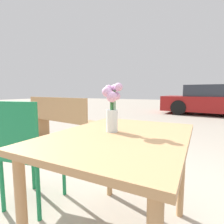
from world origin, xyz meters
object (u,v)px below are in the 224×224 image
at_px(table_front, 121,150).
at_px(flower_vase, 112,107).
at_px(bench_near, 60,119).
at_px(cafe_chair, 26,148).
at_px(parked_car, 214,101).

height_order(table_front, flower_vase, flower_vase).
bearing_deg(flower_vase, bench_near, 140.22).
bearing_deg(table_front, bench_near, 140.93).
height_order(cafe_chair, bench_near, cafe_chair).
bearing_deg(bench_near, flower_vase, -39.78).
relative_size(table_front, cafe_chair, 1.14).
distance_m(table_front, cafe_chair, 0.81).
height_order(flower_vase, parked_car, parked_car).
bearing_deg(parked_car, cafe_chair, -103.98).
bearing_deg(parked_car, flower_vase, -98.50).
height_order(cafe_chair, parked_car, parked_car).
bearing_deg(bench_near, cafe_chair, -55.62).
bearing_deg(table_front, flower_vase, 165.46).
relative_size(flower_vase, cafe_chair, 0.33).
xyz_separation_m(flower_vase, parked_car, (1.09, 7.31, -0.27)).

